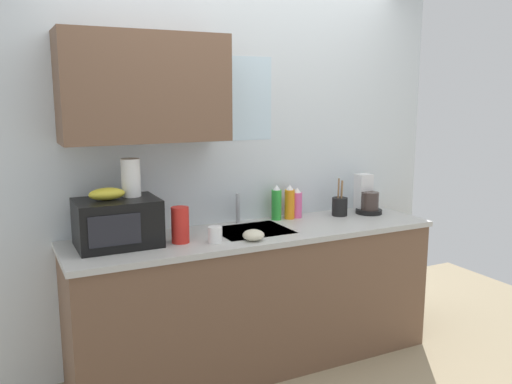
{
  "coord_description": "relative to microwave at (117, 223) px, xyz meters",
  "views": [
    {
      "loc": [
        -1.47,
        -2.94,
        1.75
      ],
      "look_at": [
        0.0,
        0.0,
        1.15
      ],
      "focal_mm": 37.37,
      "sensor_mm": 36.0,
      "label": 1
    }
  ],
  "objects": [
    {
      "name": "small_bowl",
      "position": [
        0.74,
        -0.25,
        -0.1
      ],
      "size": [
        0.13,
        0.13,
        0.06
      ],
      "primitive_type": "ellipsoid",
      "color": "beige",
      "rests_on": "counter_unit"
    },
    {
      "name": "paper_towel_roll",
      "position": [
        0.1,
        0.05,
        0.24
      ],
      "size": [
        0.11,
        0.11,
        0.22
      ],
      "primitive_type": "cylinder",
      "color": "white",
      "rests_on": "microwave"
    },
    {
      "name": "counter_unit",
      "position": [
        0.86,
        -0.05,
        -0.58
      ],
      "size": [
        2.39,
        0.63,
        0.9
      ],
      "color": "brown",
      "rests_on": "ground"
    },
    {
      "name": "cereal_canister",
      "position": [
        0.34,
        -0.1,
        -0.03
      ],
      "size": [
        0.1,
        0.1,
        0.21
      ],
      "primitive_type": "cylinder",
      "color": "red",
      "rests_on": "counter_unit"
    },
    {
      "name": "utensil_crock",
      "position": [
        1.59,
        0.07,
        -0.07
      ],
      "size": [
        0.11,
        0.11,
        0.27
      ],
      "color": "black",
      "rests_on": "counter_unit"
    },
    {
      "name": "kitchen_wall_assembly",
      "position": [
        0.73,
        0.26,
        0.32
      ],
      "size": [
        3.16,
        0.42,
        2.5
      ],
      "color": "silver",
      "rests_on": "ground"
    },
    {
      "name": "dish_soap_bottle_orange",
      "position": [
        1.22,
        0.15,
        -0.02
      ],
      "size": [
        0.07,
        0.07,
        0.24
      ],
      "color": "orange",
      "rests_on": "counter_unit"
    },
    {
      "name": "banana_bunch",
      "position": [
        -0.05,
        0.0,
        0.17
      ],
      "size": [
        0.2,
        0.11,
        0.07
      ],
      "primitive_type": "ellipsoid",
      "color": "gold",
      "rests_on": "microwave"
    },
    {
      "name": "microwave",
      "position": [
        0.0,
        0.0,
        0.0
      ],
      "size": [
        0.46,
        0.35,
        0.27
      ],
      "color": "black",
      "rests_on": "counter_unit"
    },
    {
      "name": "dish_soap_bottle_green",
      "position": [
        1.12,
        0.16,
        -0.02
      ],
      "size": [
        0.07,
        0.07,
        0.24
      ],
      "color": "green",
      "rests_on": "counter_unit"
    },
    {
      "name": "mug_white",
      "position": [
        0.52,
        -0.19,
        -0.09
      ],
      "size": [
        0.08,
        0.08,
        0.09
      ],
      "primitive_type": "cylinder",
      "color": "white",
      "rests_on": "counter_unit"
    },
    {
      "name": "sink_faucet",
      "position": [
        0.84,
        0.19,
        -0.03
      ],
      "size": [
        0.03,
        0.03,
        0.2
      ],
      "primitive_type": "cylinder",
      "color": "#B2B5BA",
      "rests_on": "counter_unit"
    },
    {
      "name": "coffee_maker",
      "position": [
        1.82,
        0.06,
        -0.03
      ],
      "size": [
        0.19,
        0.21,
        0.28
      ],
      "color": "black",
      "rests_on": "counter_unit"
    },
    {
      "name": "dish_soap_bottle_pink",
      "position": [
        1.28,
        0.15,
        -0.03
      ],
      "size": [
        0.07,
        0.07,
        0.21
      ],
      "color": "#E55999",
      "rests_on": "counter_unit"
    }
  ]
}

